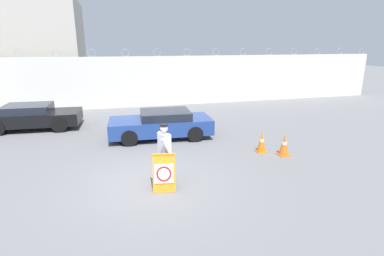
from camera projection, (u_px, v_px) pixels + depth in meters
The scene contains 9 objects.
ground_plane at pixel (152, 181), 8.86m from camera, with size 90.00×90.00×0.00m, color slate.
perimeter_wall at pixel (127, 82), 18.79m from camera, with size 36.00×0.30×3.61m.
building_block at pixel (37, 50), 21.78m from camera, with size 6.20×7.25×6.90m.
barricade_sign at pixel (164, 171), 8.36m from camera, with size 0.75×0.84×1.01m.
security_guard at pixel (164, 149), 8.77m from camera, with size 0.36×0.67×1.71m.
traffic_cone_near at pixel (284, 145), 10.86m from camera, with size 0.42×0.42×0.79m.
traffic_cone_mid at pixel (262, 142), 11.18m from camera, with size 0.38×0.38×0.78m.
parked_car_front_coupe at pixel (32, 116), 14.15m from camera, with size 4.30×2.11×1.18m.
parked_car_rear_sedan at pixel (161, 124), 12.85m from camera, with size 4.40×2.12×1.17m.
Camera 1 is at (-0.95, -8.12, 3.94)m, focal length 28.00 mm.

